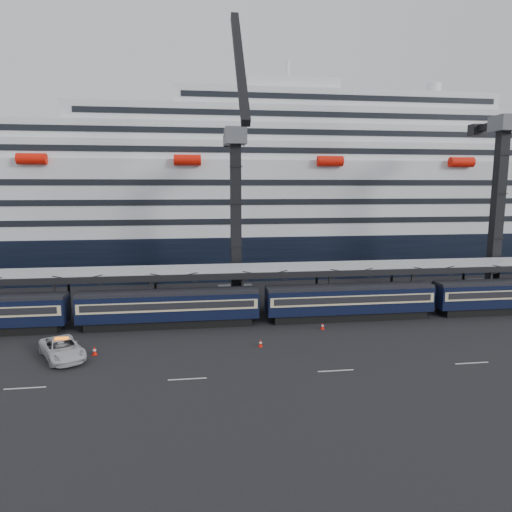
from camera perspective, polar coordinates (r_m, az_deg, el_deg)
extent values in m
plane|color=black|center=(48.13, 24.77, -10.17)|extent=(260.00, 260.00, 0.00)
cube|color=beige|center=(39.39, -26.91, -14.51)|extent=(3.00, 0.15, 0.02)
cube|color=beige|center=(37.27, -8.57, -14.96)|extent=(3.00, 0.15, 0.02)
cube|color=beige|center=(38.93, 9.94, -13.94)|extent=(3.00, 0.15, 0.02)
cube|color=beige|center=(43.93, 25.37, -11.99)|extent=(3.00, 0.15, 0.02)
cube|color=black|center=(50.36, -10.69, -8.14)|extent=(17.48, 2.40, 0.90)
cube|color=black|center=(49.87, -10.75, -6.16)|extent=(19.00, 2.80, 2.70)
cube|color=beige|center=(49.80, -10.76, -5.83)|extent=(18.62, 2.92, 1.05)
cube|color=black|center=(49.78, -10.76, -5.77)|extent=(17.86, 2.98, 0.70)
cube|color=black|center=(49.51, -10.80, -4.48)|extent=(19.00, 2.50, 0.35)
cube|color=black|center=(53.16, 11.56, -7.26)|extent=(17.48, 2.40, 0.90)
cube|color=black|center=(52.70, 11.62, -5.38)|extent=(19.00, 2.80, 2.70)
cube|color=beige|center=(52.63, 11.63, -5.06)|extent=(18.62, 2.92, 1.05)
cube|color=black|center=(52.62, 11.63, -5.01)|extent=(17.86, 2.98, 0.70)
cube|color=black|center=(52.36, 11.67, -3.79)|extent=(19.00, 2.50, 0.35)
cube|color=black|center=(62.58, 29.21, -5.79)|extent=(17.48, 2.40, 0.90)
cube|color=black|center=(62.19, 29.33, -4.18)|extent=(19.00, 2.80, 2.70)
cube|color=beige|center=(62.13, 29.35, -3.91)|extent=(18.62, 2.92, 1.05)
cube|color=black|center=(62.12, 29.36, -3.86)|extent=(17.86, 2.98, 0.70)
cube|color=gray|center=(58.73, 17.80, -1.04)|extent=(130.00, 6.00, 0.25)
cube|color=black|center=(56.13, 19.10, -1.85)|extent=(130.00, 0.25, 0.70)
cube|color=black|center=(61.45, 16.59, -0.85)|extent=(130.00, 0.25, 0.70)
cube|color=black|center=(52.94, -23.84, -5.39)|extent=(0.25, 0.25, 5.40)
cube|color=black|center=(58.20, -22.33, -4.07)|extent=(0.25, 0.25, 5.40)
cube|color=black|center=(51.07, -12.95, -5.36)|extent=(0.25, 0.25, 5.40)
cube|color=black|center=(56.50, -12.45, -3.99)|extent=(0.25, 0.25, 5.40)
cube|color=black|center=(51.12, -1.67, -5.12)|extent=(0.25, 0.25, 5.40)
cube|color=black|center=(56.54, -2.28, -3.78)|extent=(0.25, 0.25, 5.40)
cube|color=black|center=(53.09, 9.16, -4.71)|extent=(0.25, 0.25, 5.40)
cube|color=black|center=(58.33, 7.56, -3.46)|extent=(0.25, 0.25, 5.40)
cube|color=black|center=(56.77, 18.89, -4.19)|extent=(0.25, 0.25, 5.40)
cube|color=black|center=(61.70, 16.57, -3.08)|extent=(0.25, 0.25, 5.40)
cube|color=black|center=(61.87, 27.21, -3.66)|extent=(0.25, 0.25, 5.40)
cube|color=black|center=(66.43, 24.46, -2.68)|extent=(0.25, 0.25, 5.40)
cube|color=black|center=(88.61, 8.84, 1.20)|extent=(200.00, 28.00, 7.00)
cube|color=silver|center=(87.89, 8.99, 7.35)|extent=(190.00, 26.88, 12.00)
cube|color=silver|center=(88.05, 9.10, 12.23)|extent=(160.00, 24.64, 3.00)
cube|color=black|center=(76.31, 11.85, 12.72)|extent=(153.60, 0.12, 0.90)
cube|color=silver|center=(88.29, 9.15, 14.18)|extent=(124.00, 21.84, 3.00)
cube|color=black|center=(77.90, 11.57, 14.86)|extent=(119.04, 0.12, 0.90)
cube|color=silver|center=(88.63, 9.20, 16.11)|extent=(90.00, 19.04, 3.00)
cube|color=black|center=(79.60, 11.29, 16.91)|extent=(86.40, 0.12, 0.90)
cube|color=silver|center=(89.07, 9.25, 18.02)|extent=(56.00, 16.24, 3.00)
cube|color=black|center=(81.40, 11.02, 18.87)|extent=(53.76, 0.12, 0.90)
cube|color=silver|center=(87.60, 3.96, 19.93)|extent=(16.00, 12.00, 2.50)
cylinder|color=silver|center=(97.16, 21.28, 18.56)|extent=(2.80, 2.80, 3.00)
cylinder|color=red|center=(73.82, -26.23, 10.84)|extent=(4.00, 1.60, 1.60)
cylinder|color=red|center=(70.23, -8.57, 11.78)|extent=(4.00, 1.60, 1.60)
cylinder|color=red|center=(73.37, 9.25, 11.63)|extent=(4.00, 1.60, 1.60)
cylinder|color=red|center=(82.48, 24.29, 10.65)|extent=(4.00, 1.60, 1.60)
cube|color=#4A4D52|center=(59.06, -2.48, -4.93)|extent=(4.50, 4.50, 2.00)
cube|color=black|center=(57.53, -2.54, 4.80)|extent=(1.30, 1.30, 18.00)
cube|color=#4A4D52|center=(57.72, -2.61, 14.75)|extent=(2.60, 3.20, 2.00)
cube|color=black|center=(53.25, -2.05, 22.81)|extent=(0.90, 12.26, 14.37)
cube|color=black|center=(60.22, -2.83, 14.50)|extent=(0.90, 5.04, 0.90)
cube|color=black|center=(62.70, -3.04, 14.08)|extent=(2.20, 1.60, 1.60)
cube|color=#4A4D52|center=(70.48, 27.31, -3.67)|extent=(4.50, 4.50, 2.00)
cube|color=black|center=(69.16, 27.94, 5.28)|extent=(1.30, 1.30, 20.00)
cube|color=#4A4D52|center=(69.57, 28.61, 14.35)|extent=(2.60, 3.20, 2.00)
cube|color=black|center=(71.85, 27.25, 14.23)|extent=(0.90, 5.60, 0.90)
cube|color=black|center=(74.14, 25.97, 13.96)|extent=(2.20, 1.60, 1.60)
imported|color=silver|center=(44.03, -23.06, -10.61)|extent=(5.50, 6.88, 1.74)
cube|color=red|center=(44.12, -19.51, -11.54)|extent=(0.42, 0.42, 0.04)
cone|color=red|center=(43.98, -19.54, -11.02)|extent=(0.36, 0.36, 0.80)
cylinder|color=white|center=(43.98, -19.54, -11.02)|extent=(0.30, 0.30, 0.13)
cube|color=red|center=(45.39, -24.32, -11.25)|extent=(0.36, 0.36, 0.04)
cone|color=red|center=(45.27, -24.35, -10.82)|extent=(0.30, 0.30, 0.68)
cylinder|color=white|center=(45.27, -24.35, -10.82)|extent=(0.26, 0.26, 0.11)
cube|color=red|center=(43.67, 0.57, -11.23)|extent=(0.37, 0.37, 0.04)
cone|color=red|center=(43.55, 0.57, -10.77)|extent=(0.31, 0.31, 0.70)
cylinder|color=white|center=(43.55, 0.57, -10.77)|extent=(0.26, 0.26, 0.12)
cube|color=red|center=(49.18, 8.30, -9.02)|extent=(0.37, 0.37, 0.04)
cone|color=red|center=(49.06, 8.31, -8.60)|extent=(0.31, 0.31, 0.70)
cylinder|color=white|center=(49.06, 8.31, -8.60)|extent=(0.26, 0.26, 0.12)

